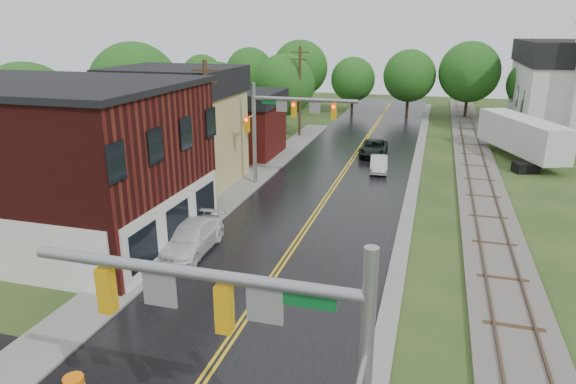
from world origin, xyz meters
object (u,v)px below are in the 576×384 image
at_px(tree_left_b, 136,90).
at_px(tree_left_e, 286,86).
at_px(tree_left_c, 219,95).
at_px(pickup_white, 191,238).
at_px(suv_dark, 374,148).
at_px(sedan_silver, 379,164).
at_px(brick_building, 52,162).
at_px(traffic_signal_far, 283,117).
at_px(tree_left_a, 29,116).
at_px(church, 575,77).
at_px(utility_pole_b, 208,132).
at_px(traffic_signal_near, 260,337).
at_px(semi_trailer, 522,135).
at_px(utility_pole_c, 300,90).

bearing_deg(tree_left_b, tree_left_e, 57.26).
height_order(tree_left_c, pickup_white, tree_left_c).
bearing_deg(suv_dark, sedan_silver, -80.07).
xyz_separation_m(brick_building, tree_left_e, (3.64, 30.90, 0.66)).
relative_size(traffic_signal_far, tree_left_a, 0.85).
relative_size(church, tree_left_b, 2.06).
height_order(utility_pole_b, tree_left_b, tree_left_b).
bearing_deg(traffic_signal_far, church, 48.73).
height_order(sedan_silver, pickup_white, pickup_white).
height_order(brick_building, tree_left_b, tree_left_b).
bearing_deg(tree_left_c, sedan_silver, -23.42).
bearing_deg(traffic_signal_near, pickup_white, 122.32).
relative_size(suv_dark, sedan_silver, 1.30).
xyz_separation_m(traffic_signal_near, semi_trailer, (10.14, 37.76, -2.83)).
bearing_deg(utility_pole_b, traffic_signal_far, 56.32).
distance_m(church, tree_left_b, 43.70).
xyz_separation_m(brick_building, suv_dark, (14.04, 22.79, -3.48)).
bearing_deg(utility_pole_c, church, 19.97).
bearing_deg(tree_left_c, tree_left_b, -116.56).
distance_m(tree_left_c, semi_trailer, 27.56).
xyz_separation_m(traffic_signal_near, tree_left_b, (-21.32, 29.90, 0.75)).
distance_m(brick_building, pickup_white, 8.41).
xyz_separation_m(traffic_signal_near, utility_pole_c, (-10.27, 42.00, -0.25)).
xyz_separation_m(church, sedan_silver, (-17.43, -20.95, -5.23)).
xyz_separation_m(utility_pole_b, tree_left_e, (-2.05, 23.90, 0.09)).
bearing_deg(tree_left_e, suv_dark, -37.91).
xyz_separation_m(traffic_signal_far, tree_left_b, (-14.38, 4.90, 0.74)).
bearing_deg(utility_pole_c, semi_trailer, -11.73).
bearing_deg(sedan_silver, brick_building, -136.55).
distance_m(traffic_signal_far, suv_dark, 12.66).
bearing_deg(utility_pole_b, tree_left_c, 111.49).
height_order(tree_left_a, sedan_silver, tree_left_a).
distance_m(traffic_signal_near, semi_trailer, 39.20).
relative_size(utility_pole_b, tree_left_b, 0.93).
height_order(utility_pole_b, semi_trailer, utility_pole_b).
bearing_deg(utility_pole_c, pickup_white, -86.04).
bearing_deg(traffic_signal_far, traffic_signal_near, -74.48).
distance_m(tree_left_b, pickup_white, 21.86).
height_order(traffic_signal_near, utility_pole_c, utility_pole_c).
distance_m(utility_pole_b, tree_left_b, 14.87).
bearing_deg(traffic_signal_far, semi_trailer, 36.77).
bearing_deg(utility_pole_c, utility_pole_b, -90.00).
distance_m(utility_pole_b, tree_left_c, 19.24).
bearing_deg(traffic_signal_near, suv_dark, 93.06).
relative_size(utility_pole_b, tree_left_a, 1.04).
bearing_deg(pickup_white, church, 55.89).
bearing_deg(semi_trailer, suv_dark, -170.73).
distance_m(traffic_signal_far, tree_left_e, 19.65).
bearing_deg(traffic_signal_far, tree_left_b, 161.19).
xyz_separation_m(tree_left_a, tree_left_e, (11.00, 24.00, -0.30)).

